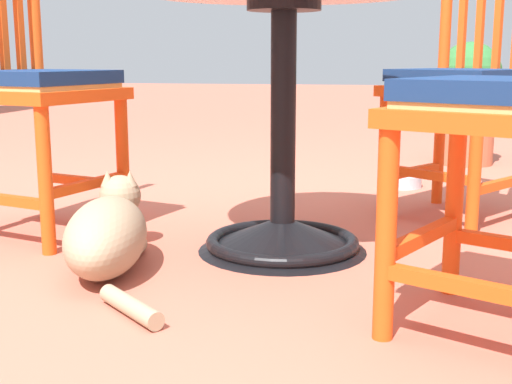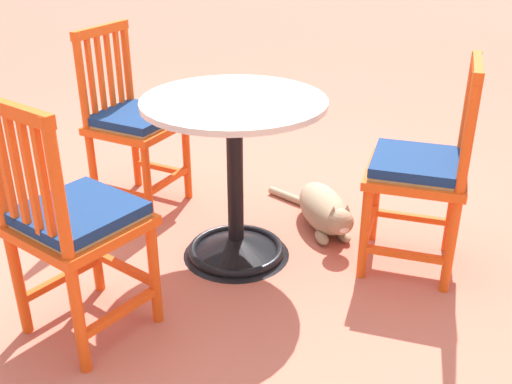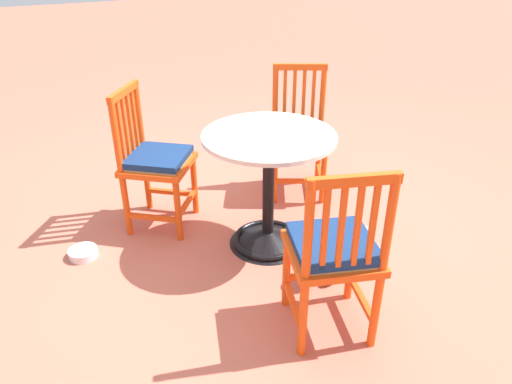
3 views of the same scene
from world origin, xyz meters
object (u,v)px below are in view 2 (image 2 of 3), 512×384
object	(u,v)px
cafe_table	(235,198)
tabby_cat	(325,211)
orange_chair_at_corner	(74,224)
orange_chair_facing_out	(134,123)
orange_chair_near_fence	(422,171)

from	to	relation	value
cafe_table	tabby_cat	size ratio (longest dim) A/B	1.12
cafe_table	orange_chair_at_corner	world-z (taller)	orange_chair_at_corner
orange_chair_facing_out	orange_chair_near_fence	bearing A→B (deg)	65.69
orange_chair_facing_out	orange_chair_at_corner	world-z (taller)	same
orange_chair_at_corner	orange_chair_facing_out	bearing A→B (deg)	179.89
orange_chair_at_corner	tabby_cat	world-z (taller)	orange_chair_at_corner
cafe_table	orange_chair_at_corner	distance (m)	0.77
tabby_cat	orange_chair_near_fence	bearing A→B (deg)	48.54
orange_chair_at_corner	cafe_table	bearing A→B (deg)	134.92
orange_chair_facing_out	orange_chair_at_corner	distance (m)	1.05
orange_chair_facing_out	orange_chair_at_corner	xyz separation A→B (m)	(1.05, -0.00, 0.00)
orange_chair_near_fence	orange_chair_facing_out	world-z (taller)	same
orange_chair_facing_out	orange_chair_at_corner	bearing A→B (deg)	-0.11
orange_chair_near_fence	tabby_cat	distance (m)	0.59
orange_chair_at_corner	tabby_cat	xyz separation A→B (m)	(-0.77, 0.95, -0.35)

